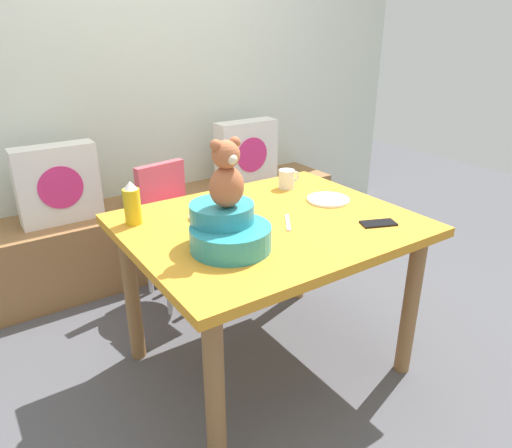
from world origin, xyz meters
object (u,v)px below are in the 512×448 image
at_px(pillow_floral_right, 247,153).
at_px(highchair, 175,214).
at_px(dinner_plate_near, 328,200).
at_px(pillow_floral_left, 58,184).
at_px(cell_phone, 378,223).
at_px(dinner_plate_far, 212,216).
at_px(infant_seat_teal, 228,229).
at_px(dining_table, 269,243).
at_px(coffee_mug, 287,179).
at_px(teddy_bear, 226,175).
at_px(book_stack, 141,197).
at_px(ketchup_bottle, 132,204).

bearing_deg(pillow_floral_right, highchair, -150.87).
bearing_deg(dinner_plate_near, pillow_floral_right, 75.77).
distance_m(pillow_floral_left, cell_phone, 1.77).
distance_m(highchair, dinner_plate_far, 0.68).
relative_size(pillow_floral_left, cell_phone, 3.06).
xyz_separation_m(pillow_floral_right, infant_seat_teal, (-0.94, -1.33, 0.13)).
height_order(pillow_floral_right, dining_table, pillow_floral_right).
bearing_deg(highchair, dinner_plate_near, -59.12).
xyz_separation_m(dining_table, coffee_mug, (0.32, 0.30, 0.15)).
bearing_deg(teddy_bear, coffee_mug, 35.38).
bearing_deg(book_stack, teddy_bear, -96.81).
height_order(dinner_plate_near, cell_phone, dinner_plate_near).
bearing_deg(ketchup_bottle, dining_table, -31.17).
bearing_deg(teddy_bear, book_stack, 83.19).
bearing_deg(dining_table, book_stack, 95.17).
height_order(dinner_plate_far, cell_phone, dinner_plate_far).
xyz_separation_m(pillow_floral_right, highchair, (-0.75, -0.42, -0.16)).
relative_size(infant_seat_teal, cell_phone, 2.29).
distance_m(pillow_floral_right, infant_seat_teal, 1.64).
height_order(highchair, cell_phone, highchair).
bearing_deg(teddy_bear, dinner_plate_far, 72.47).
bearing_deg(pillow_floral_left, book_stack, 2.50).
xyz_separation_m(pillow_floral_left, ketchup_bottle, (0.11, -0.92, 0.15)).
distance_m(pillow_floral_left, pillow_floral_right, 1.26).
bearing_deg(dining_table, coffee_mug, 43.09).
height_order(teddy_bear, dinner_plate_near, teddy_bear).
bearing_deg(infant_seat_teal, pillow_floral_left, 103.41).
bearing_deg(highchair, infant_seat_teal, -102.04).
distance_m(pillow_floral_left, ketchup_bottle, 0.94).
relative_size(dining_table, cell_phone, 8.17).
height_order(pillow_floral_left, pillow_floral_right, same).
xyz_separation_m(pillow_floral_right, teddy_bear, (-0.94, -1.33, 0.34)).
height_order(book_stack, teddy_bear, teddy_bear).
relative_size(ketchup_bottle, coffee_mug, 1.54).
bearing_deg(infant_seat_teal, highchair, 77.96).
relative_size(teddy_bear, dinner_plate_far, 1.25).
relative_size(pillow_floral_left, highchair, 0.56).
distance_m(dinner_plate_near, dinner_plate_far, 0.57).
bearing_deg(coffee_mug, infant_seat_teal, -144.66).
height_order(teddy_bear, ketchup_bottle, teddy_bear).
height_order(pillow_floral_right, book_stack, pillow_floral_right).
relative_size(highchair, dinner_plate_near, 3.95).
height_order(pillow_floral_right, coffee_mug, pillow_floral_right).
xyz_separation_m(highchair, ketchup_bottle, (-0.41, -0.50, 0.31)).
height_order(pillow_floral_left, cell_phone, pillow_floral_left).
bearing_deg(ketchup_bottle, pillow_floral_right, 38.64).
relative_size(pillow_floral_left, dining_table, 0.37).
bearing_deg(dining_table, pillow_floral_right, 61.14).
bearing_deg(dining_table, infant_seat_teal, -156.24).
bearing_deg(teddy_bear, cell_phone, -14.42).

